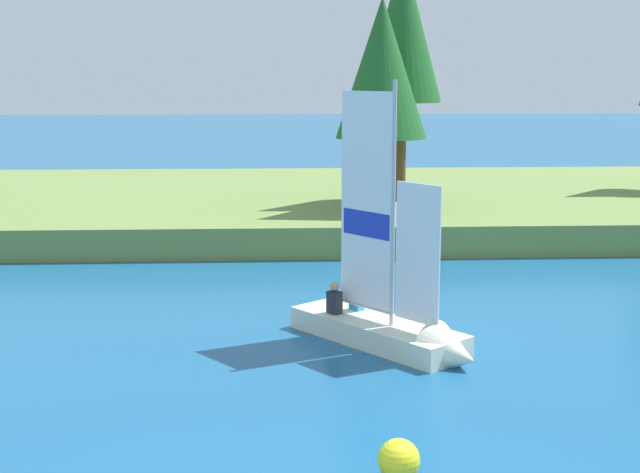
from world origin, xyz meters
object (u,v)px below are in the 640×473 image
object	(u,v)px
shoreline_tree_midleft	(382,68)
shoreline_tree_centre	(402,29)
channel_buoy	(399,460)
sailboat	(400,328)

from	to	relation	value
shoreline_tree_midleft	shoreline_tree_centre	size ratio (longest dim) A/B	0.81
shoreline_tree_midleft	channel_buoy	world-z (taller)	shoreline_tree_midleft
shoreline_tree_centre	sailboat	xyz separation A→B (m)	(-1.83, -13.26, -6.16)
channel_buoy	shoreline_tree_midleft	bearing A→B (deg)	84.22
sailboat	shoreline_tree_centre	bearing A→B (deg)	133.18
channel_buoy	sailboat	bearing A→B (deg)	82.05
shoreline_tree_centre	channel_buoy	xyz separation A→B (m)	(-2.59, -18.73, -6.32)
shoreline_tree_midleft	channel_buoy	distance (m)	17.62
sailboat	channel_buoy	bearing A→B (deg)	-46.92
shoreline_tree_midleft	sailboat	xyz separation A→B (m)	(-0.93, -11.32, -4.90)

